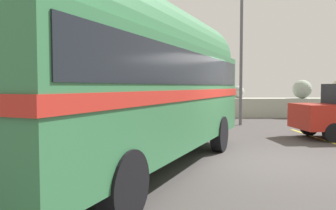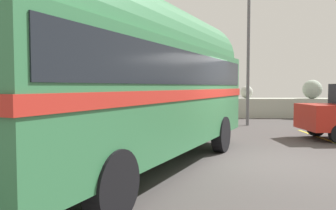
% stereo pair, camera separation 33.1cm
% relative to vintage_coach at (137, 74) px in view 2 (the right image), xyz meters
% --- Properties ---
extents(ground, '(32.00, 26.00, 0.02)m').
position_rel_vintage_coach_xyz_m(ground, '(2.91, 0.81, -2.04)').
color(ground, '#464241').
extents(breakwater, '(31.36, 2.18, 2.37)m').
position_rel_vintage_coach_xyz_m(breakwater, '(2.98, 12.62, -1.30)').
color(breakwater, '#AEB2A3').
rests_on(breakwater, ground).
extents(vintage_coach, '(5.67, 8.81, 3.70)m').
position_rel_vintage_coach_xyz_m(vintage_coach, '(0.00, 0.00, 0.00)').
color(vintage_coach, black).
rests_on(vintage_coach, ground).
extents(lamp_post, '(0.51, 0.76, 5.76)m').
position_rel_vintage_coach_xyz_m(lamp_post, '(4.13, 8.15, 1.23)').
color(lamp_post, '#5B5B60').
rests_on(lamp_post, ground).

